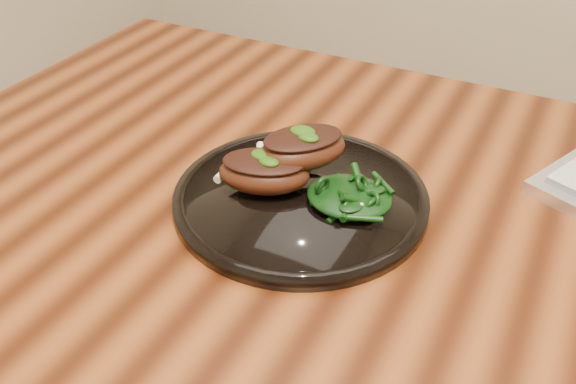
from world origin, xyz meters
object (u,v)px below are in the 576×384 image
object	(u,v)px
plate	(301,198)
greens_heap	(350,192)
desk	(520,323)
lamb_chop_front	(264,171)

from	to	relation	value
plate	greens_heap	world-z (taller)	greens_heap
desk	greens_heap	distance (m)	0.23
plate	greens_heap	bearing A→B (deg)	5.19
desk	plate	xyz separation A→B (m)	(-0.26, -0.01, 0.09)
desk	plate	world-z (taller)	plate
desk	lamb_chop_front	world-z (taller)	lamb_chop_front
plate	lamb_chop_front	distance (m)	0.05
desk	greens_heap	size ratio (longest dim) A/B	16.66
lamb_chop_front	greens_heap	xyz separation A→B (m)	(0.10, 0.02, -0.01)
plate	desk	bearing A→B (deg)	2.84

